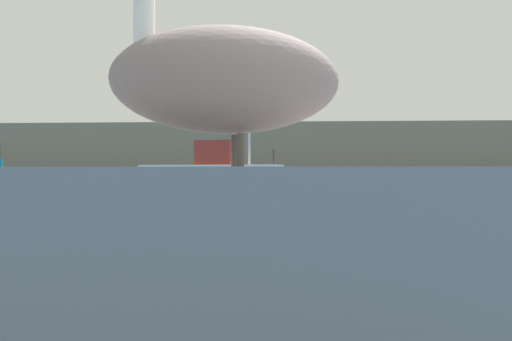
{
  "coord_description": "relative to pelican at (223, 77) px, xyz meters",
  "views": [
    {
      "loc": [
        -0.88,
        -3.86,
        0.86
      ],
      "look_at": [
        -2.73,
        19.3,
        0.94
      ],
      "focal_mm": 53.43,
      "sensor_mm": 36.0,
      "label": 1
    }
  ],
  "objects": [
    {
      "name": "fishing_boat_white",
      "position": [
        -4.67,
        33.21,
        -0.45
      ],
      "size": [
        7.16,
        4.08,
        4.54
      ],
      "rotation": [
        0.0,
        0.0,
        -0.34
      ],
      "color": "white",
      "rests_on": "ground"
    },
    {
      "name": "pelican",
      "position": [
        0.0,
        0.0,
        0.0
      ],
      "size": [
        1.3,
        0.7,
        0.96
      ],
      "rotation": [
        0.0,
        0.0,
        -2.89
      ],
      "color": "slate",
      "rests_on": "pier_dock"
    },
    {
      "name": "pier_dock",
      "position": [
        0.01,
        0.0,
        -0.83
      ],
      "size": [
        2.53,
        2.69,
        0.88
      ],
      "primitive_type": "cube",
      "color": "gray",
      "rests_on": "ground"
    },
    {
      "name": "hillside_backdrop",
      "position": [
        1.28,
        63.8,
        1.24
      ],
      "size": [
        140.0,
        11.46,
        5.03
      ],
      "primitive_type": "cube",
      "color": "#7F755B",
      "rests_on": "ground"
    },
    {
      "name": "mooring_buoy",
      "position": [
        -0.36,
        5.98,
        -1.02
      ],
      "size": [
        0.5,
        0.5,
        0.5
      ],
      "primitive_type": "sphere",
      "color": "#E54C19",
      "rests_on": "ground"
    }
  ]
}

